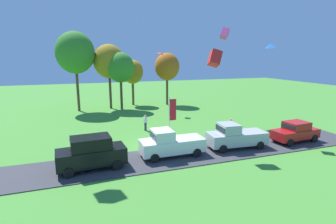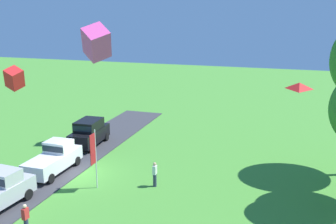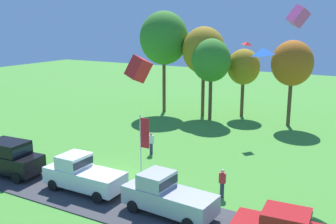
# 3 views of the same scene
# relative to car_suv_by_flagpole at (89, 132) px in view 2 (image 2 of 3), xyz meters

# --- Properties ---
(ground_plane) EXTENTS (120.00, 120.00, 0.00)m
(ground_plane) POSITION_rel_car_suv_by_flagpole_xyz_m (5.56, 2.42, -1.30)
(ground_plane) COLOR #478E33
(pavement_strip) EXTENTS (36.00, 4.40, 0.06)m
(pavement_strip) POSITION_rel_car_suv_by_flagpole_xyz_m (5.56, 0.18, -1.27)
(pavement_strip) COLOR #38383D
(pavement_strip) RESTS_ON ground
(car_suv_by_flagpole) EXTENTS (4.72, 2.29, 2.28)m
(car_suv_by_flagpole) POSITION_rel_car_suv_by_flagpole_xyz_m (0.00, 0.00, 0.00)
(car_suv_by_flagpole) COLOR black
(car_suv_by_flagpole) RESTS_ON ground
(car_pickup_far_end) EXTENTS (5.00, 2.05, 2.14)m
(car_pickup_far_end) POSITION_rel_car_suv_by_flagpole_xyz_m (5.88, 0.45, -0.19)
(car_pickup_far_end) COLOR white
(car_pickup_far_end) RESTS_ON ground
(person_watching_sky) EXTENTS (0.36, 0.24, 1.71)m
(person_watching_sky) POSITION_rel_car_suv_by_flagpole_xyz_m (5.92, 8.19, -0.42)
(person_watching_sky) COLOR #2D334C
(person_watching_sky) RESTS_ON ground
(person_beside_suv) EXTENTS (0.36, 0.24, 1.71)m
(person_beside_suv) POSITION_rel_car_suv_by_flagpole_xyz_m (13.48, 3.78, -0.42)
(person_beside_suv) COLOR #2D334C
(person_beside_suv) RESTS_ON ground
(flag_banner) EXTENTS (0.71, 0.08, 4.03)m
(flag_banner) POSITION_rel_car_suv_by_flagpole_xyz_m (7.55, 4.62, 1.26)
(flag_banner) COLOR silver
(flag_banner) RESTS_ON ground
(kite_box_near_flag) EXTENTS (1.31, 1.29, 1.54)m
(kite_box_near_flag) POSITION_rel_car_suv_by_flagpole_xyz_m (9.78, 0.85, 6.25)
(kite_box_near_flag) COLOR red
(kite_box_mid_center) EXTENTS (1.47, 1.33, 1.51)m
(kite_box_mid_center) POSITION_rel_car_suv_by_flagpole_xyz_m (15.85, 9.65, 8.97)
(kite_box_mid_center) COLOR #EA4C9E
(kite_diamond_high_left) EXTENTS (0.80, 0.92, 0.42)m
(kite_diamond_high_left) POSITION_rel_car_suv_by_flagpole_xyz_m (10.34, 16.77, 6.82)
(kite_diamond_high_left) COLOR red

